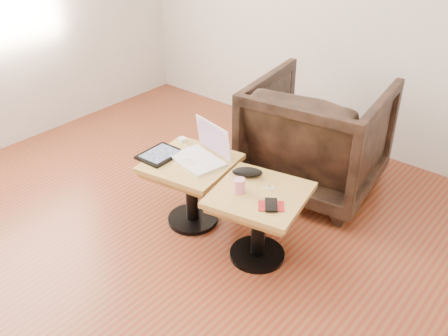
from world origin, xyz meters
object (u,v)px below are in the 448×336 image
Objects in this scene: side_table_left at (191,177)px; striped_cup at (239,186)px; armchair at (317,136)px; laptop at (203,153)px; side_table_right at (259,209)px.

striped_cup is at bearing -19.48° from side_table_left.
armchair reaches higher than side_table_left.
side_table_left is 0.47m from striped_cup.
side_table_left is 0.94m from armchair.
laptop is at bearing 44.75° from side_table_left.
side_table_left is at bearing 58.62° from armchair.
armchair is (0.33, 0.80, -0.10)m from laptop.
side_table_right is 0.51m from laptop.
side_table_right is at bearing 91.90° from armchair.
side_table_right is (0.52, -0.01, 0.00)m from side_table_left.
laptop is 4.38× the size of striped_cup.
laptop reaches higher than side_table_left.
side_table_left is 0.97× the size of side_table_right.
side_table_left is 0.65× the size of armchair.
side_table_left is 0.17m from laptop.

